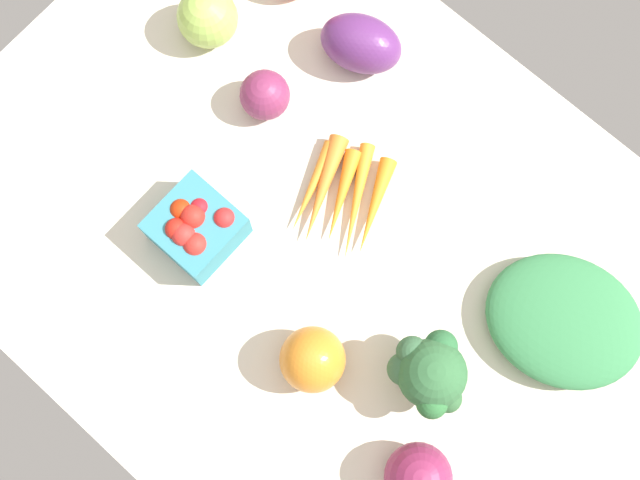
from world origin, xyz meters
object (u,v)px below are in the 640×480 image
object	(u,v)px
red_onion_near_basket	(265,95)
heirloom_tomato_green	(207,17)
eggplant	(361,44)
leafy_greens_clump	(564,321)
berry_basket	(196,228)
carrot_bunch	(340,196)
bell_pepper_orange	(312,360)
broccoli_head	(430,373)
red_onion_center	(418,477)

from	to	relation	value
red_onion_near_basket	heirloom_tomato_green	distance (cm)	13.59
red_onion_near_basket	eggplant	distance (cm)	14.90
leafy_greens_clump	berry_basket	size ratio (longest dim) A/B	2.04
carrot_bunch	bell_pepper_orange	bearing A→B (deg)	-57.85
red_onion_near_basket	berry_basket	bearing A→B (deg)	-73.55
carrot_bunch	berry_basket	xyz separation A→B (cm)	(-10.75, -16.23, 2.54)
broccoli_head	heirloom_tomato_green	bearing A→B (deg)	162.28
broccoli_head	heirloom_tomato_green	size ratio (longest dim) A/B	1.33
red_onion_center	leafy_greens_clump	size ratio (longest dim) A/B	0.41
leafy_greens_clump	heirloom_tomato_green	size ratio (longest dim) A/B	2.45
berry_basket	carrot_bunch	bearing A→B (deg)	56.48
berry_basket	heirloom_tomato_green	distance (cm)	29.47
broccoli_head	berry_basket	xyz separation A→B (cm)	(-34.50, -5.40, -2.84)
leafy_greens_clump	eggplant	size ratio (longest dim) A/B	1.81
leafy_greens_clump	bell_pepper_orange	size ratio (longest dim) A/B	2.35
bell_pepper_orange	broccoli_head	bearing A→B (deg)	34.30
berry_basket	eggplant	distance (cm)	33.63
red_onion_center	carrot_bunch	size ratio (longest dim) A/B	0.49
bell_pepper_orange	red_onion_center	bearing A→B (deg)	-6.16
eggplant	heirloom_tomato_green	xyz separation A→B (cm)	(-18.15, -11.11, 0.29)
red_onion_near_basket	broccoli_head	xyz separation A→B (cm)	(40.28, -14.15, 3.16)
red_onion_near_basket	bell_pepper_orange	size ratio (longest dim) A/B	0.78
broccoli_head	heirloom_tomato_green	world-z (taller)	broccoli_head
berry_basket	eggplant	size ratio (longest dim) A/B	0.89
berry_basket	eggplant	bearing A→B (deg)	91.49
bell_pepper_orange	berry_basket	world-z (taller)	bell_pepper_orange
red_onion_center	carrot_bunch	bearing A→B (deg)	145.77
eggplant	berry_basket	bearing A→B (deg)	69.72
bell_pepper_orange	heirloom_tomato_green	size ratio (longest dim) A/B	1.04
carrot_bunch	berry_basket	bearing A→B (deg)	-123.52
leafy_greens_clump	broccoli_head	bearing A→B (deg)	-117.39
red_onion_near_basket	eggplant	size ratio (longest dim) A/B	0.60
berry_basket	heirloom_tomato_green	size ratio (longest dim) A/B	1.20
red_onion_near_basket	leafy_greens_clump	bearing A→B (deg)	3.34
leafy_greens_clump	red_onion_near_basket	bearing A→B (deg)	-176.66
bell_pepper_orange	eggplant	bearing A→B (deg)	122.93
berry_basket	eggplant	xyz separation A→B (cm)	(-0.87, 33.62, 0.16)
eggplant	heirloom_tomato_green	size ratio (longest dim) A/B	1.35
broccoli_head	bell_pepper_orange	distance (cm)	14.53
carrot_bunch	eggplant	size ratio (longest dim) A/B	1.49
broccoli_head	leafy_greens_clump	size ratio (longest dim) A/B	0.54
carrot_bunch	eggplant	world-z (taller)	eggplant
broccoli_head	berry_basket	bearing A→B (deg)	-171.10
red_onion_center	berry_basket	size ratio (longest dim) A/B	0.83
red_onion_near_basket	carrot_bunch	xyz separation A→B (cm)	(16.53, -3.33, -2.22)
broccoli_head	berry_basket	distance (cm)	35.04
broccoli_head	bell_pepper_orange	world-z (taller)	broccoli_head
leafy_greens_clump	carrot_bunch	xyz separation A→B (cm)	(-32.57, -6.19, -1.42)
broccoli_head	heirloom_tomato_green	distance (cm)	56.24
red_onion_near_basket	leafy_greens_clump	distance (cm)	49.19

